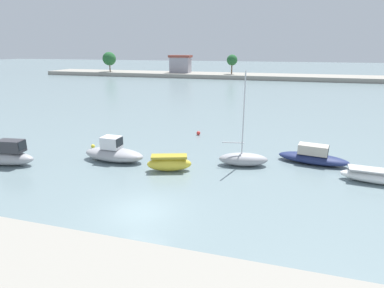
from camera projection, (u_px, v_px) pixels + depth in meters
The scene contains 10 objects.
ground_plane at pixel (140, 212), 17.58m from camera, with size 400.00×400.00×0.00m, color slate.
moored_boat_0 at pixel (5, 156), 24.45m from camera, with size 5.14×2.17×2.02m.
moored_boat_1 at pixel (114, 153), 25.31m from camera, with size 5.15×2.12×2.00m.
moored_boat_2 at pixel (169, 163), 23.29m from camera, with size 3.46×2.04×1.20m.
moored_boat_3 at pixel (243, 159), 24.36m from camera, with size 3.96×2.18×7.20m.
moored_boat_4 at pixel (313, 157), 24.81m from camera, with size 5.51×2.66×1.51m.
moored_boat_5 at pixel (378, 177), 21.20m from camera, with size 4.83×1.78×0.93m.
mooring_buoy_0 at pixel (198, 133), 32.93m from camera, with size 0.40×0.40×0.40m, color red.
mooring_buoy_1 at pixel (93, 146), 28.63m from camera, with size 0.36×0.36×0.36m, color yellow.
distant_shoreline at pixel (262, 74), 91.80m from camera, with size 138.06×11.63×7.39m.
Camera 1 is at (7.12, -14.28, 8.79)m, focal length 29.46 mm.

